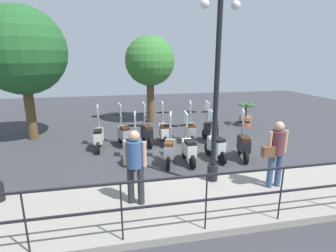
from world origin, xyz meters
The scene contains 20 objects.
ground_plane centered at (0.00, 0.00, 0.00)m, with size 28.00×28.00×0.00m, color #38383D.
promenade_walkway centered at (-3.15, 0.00, 0.07)m, with size 2.20×20.00×0.15m.
fence_railing centered at (-4.20, 0.00, 0.90)m, with size 0.04×16.03×1.07m.
lamp_post_near centered at (-2.40, -0.10, 2.18)m, with size 0.26×0.90×4.56m.
pedestrian_with_bag centered at (-3.02, -1.37, 1.08)m, with size 0.33×0.65×1.59m.
pedestrian_distant centered at (-3.08, 1.86, 1.08)m, with size 0.42×0.46×1.59m.
tree_large centered at (2.66, 5.39, 3.32)m, with size 3.17×3.17×4.93m.
tree_distant centered at (4.49, 0.48, 2.90)m, with size 2.33×2.33×4.11m.
potted_palm centered at (2.84, -3.72, 0.45)m, with size 1.06×0.66×1.05m.
scooter_near_0 centered at (-0.92, -1.69, 0.48)m, with size 1.21×0.52×1.54m.
scooter_near_1 centered at (-0.82, -0.80, 0.48)m, with size 1.23×0.47×1.54m.
scooter_near_2 centered at (-0.92, 0.10, 0.48)m, with size 1.23×0.44×1.54m.
scooter_near_3 centered at (-0.90, 0.68, 0.48)m, with size 1.20×0.54×1.54m.
scooter_near_4 centered at (-0.67, 1.68, 0.48)m, with size 1.23×0.46×1.54m.
scooter_far_0 centered at (0.85, -1.25, 0.48)m, with size 1.23×0.44×1.54m.
scooter_far_1 centered at (0.93, -0.52, 0.48)m, with size 1.23×0.46×1.54m.
scooter_far_2 centered at (1.03, 0.49, 0.48)m, with size 1.23×0.44×1.54m.
scooter_far_3 centered at (1.03, 1.12, 0.48)m, with size 1.23×0.46×1.54m.
scooter_far_4 centered at (1.04, 1.95, 0.48)m, with size 1.20×0.54×1.54m.
scooter_far_5 centered at (0.85, 2.80, 0.48)m, with size 1.23×0.44×1.54m.
Camera 1 is at (-8.05, 2.20, 3.15)m, focal length 28.00 mm.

